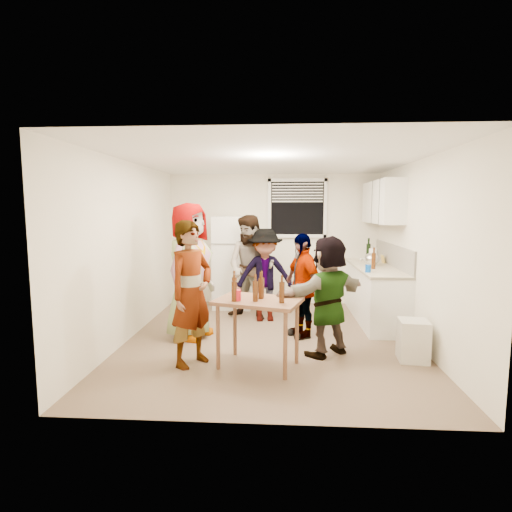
# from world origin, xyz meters

# --- Properties ---
(room) EXTENTS (4.00, 4.50, 2.50)m
(room) POSITION_xyz_m (0.00, 0.00, 0.00)
(room) COLOR white
(room) RESTS_ON ground
(window) EXTENTS (1.12, 0.10, 1.06)m
(window) POSITION_xyz_m (0.45, 2.21, 1.85)
(window) COLOR white
(window) RESTS_ON room
(refrigerator) EXTENTS (0.70, 0.70, 1.70)m
(refrigerator) POSITION_xyz_m (-0.75, 1.88, 0.85)
(refrigerator) COLOR white
(refrigerator) RESTS_ON ground
(counter_lower) EXTENTS (0.60, 2.20, 0.86)m
(counter_lower) POSITION_xyz_m (1.70, 1.15, 0.43)
(counter_lower) COLOR white
(counter_lower) RESTS_ON ground
(countertop) EXTENTS (0.64, 2.22, 0.04)m
(countertop) POSITION_xyz_m (1.70, 1.15, 0.88)
(countertop) COLOR beige
(countertop) RESTS_ON counter_lower
(backsplash) EXTENTS (0.03, 2.20, 0.36)m
(backsplash) POSITION_xyz_m (1.99, 1.15, 1.08)
(backsplash) COLOR beige
(backsplash) RESTS_ON countertop
(upper_cabinets) EXTENTS (0.34, 1.60, 0.70)m
(upper_cabinets) POSITION_xyz_m (1.83, 1.35, 1.95)
(upper_cabinets) COLOR white
(upper_cabinets) RESTS_ON room
(kettle) EXTENTS (0.31, 0.28, 0.22)m
(kettle) POSITION_xyz_m (1.65, 1.21, 0.90)
(kettle) COLOR silver
(kettle) RESTS_ON countertop
(paper_towel) EXTENTS (0.13, 0.13, 0.28)m
(paper_towel) POSITION_xyz_m (1.68, 1.25, 0.90)
(paper_towel) COLOR white
(paper_towel) RESTS_ON countertop
(wine_bottle) EXTENTS (0.08, 0.08, 0.30)m
(wine_bottle) POSITION_xyz_m (1.75, 1.92, 0.90)
(wine_bottle) COLOR black
(wine_bottle) RESTS_ON countertop
(beer_bottle_counter) EXTENTS (0.07, 0.07, 0.25)m
(beer_bottle_counter) POSITION_xyz_m (1.60, 0.84, 0.90)
(beer_bottle_counter) COLOR #47230C
(beer_bottle_counter) RESTS_ON countertop
(blue_cup) EXTENTS (0.09, 0.09, 0.11)m
(blue_cup) POSITION_xyz_m (1.44, 0.48, 0.90)
(blue_cup) COLOR #0A4AB8
(blue_cup) RESTS_ON countertop
(picture_frame) EXTENTS (0.02, 0.17, 0.14)m
(picture_frame) POSITION_xyz_m (1.92, 1.54, 0.97)
(picture_frame) COLOR gold
(picture_frame) RESTS_ON countertop
(trash_bin) EXTENTS (0.37, 0.37, 0.50)m
(trash_bin) POSITION_xyz_m (1.75, -0.68, 0.25)
(trash_bin) COLOR beige
(trash_bin) RESTS_ON ground
(serving_table) EXTENTS (1.09, 0.88, 0.80)m
(serving_table) POSITION_xyz_m (-0.12, -0.98, 0.00)
(serving_table) COLOR brown
(serving_table) RESTS_ON ground
(beer_bottle_table) EXTENTS (0.06, 0.06, 0.23)m
(beer_bottle_table) POSITION_xyz_m (-0.09, -0.94, 0.80)
(beer_bottle_table) COLOR #47230C
(beer_bottle_table) RESTS_ON serving_table
(red_cup) EXTENTS (0.09, 0.09, 0.12)m
(red_cup) POSITION_xyz_m (-0.35, -1.06, 0.80)
(red_cup) COLOR red
(red_cup) RESTS_ON serving_table
(guest_grey) EXTENTS (2.13, 1.52, 0.61)m
(guest_grey) POSITION_xyz_m (-1.15, 0.05, 0.00)
(guest_grey) COLOR gray
(guest_grey) RESTS_ON ground
(guest_stripe) EXTENTS (1.77, 1.45, 0.41)m
(guest_stripe) POSITION_xyz_m (-0.90, -0.95, 0.00)
(guest_stripe) COLOR #141933
(guest_stripe) RESTS_ON ground
(guest_back_left) EXTENTS (1.43, 1.93, 0.66)m
(guest_back_left) POSITION_xyz_m (-0.35, 1.06, 0.00)
(guest_back_left) COLOR brown
(guest_back_left) RESTS_ON ground
(guest_back_right) EXTENTS (1.15, 1.63, 0.56)m
(guest_back_right) POSITION_xyz_m (-0.11, 0.97, 0.00)
(guest_back_right) COLOR #3E3E43
(guest_back_right) RESTS_ON ground
(guest_black) EXTENTS (1.73, 1.44, 0.36)m
(guest_black) POSITION_xyz_m (0.45, 0.18, 0.00)
(guest_black) COLOR black
(guest_black) RESTS_ON ground
(guest_orange) EXTENTS (2.04, 2.06, 0.45)m
(guest_orange) POSITION_xyz_m (0.74, -0.54, 0.00)
(guest_orange) COLOR tan
(guest_orange) RESTS_ON ground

